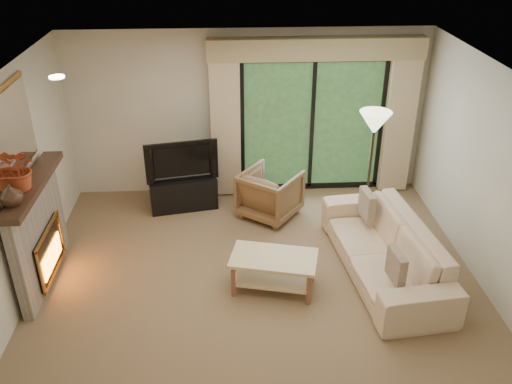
{
  "coord_description": "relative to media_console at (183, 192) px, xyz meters",
  "views": [
    {
      "loc": [
        -0.33,
        -5.45,
        4.19
      ],
      "look_at": [
        0.0,
        0.3,
        1.1
      ],
      "focal_mm": 38.0,
      "sensor_mm": 36.0,
      "label": 1
    }
  ],
  "objects": [
    {
      "name": "floor",
      "position": [
        1.03,
        -1.95,
        -0.25
      ],
      "size": [
        5.5,
        5.5,
        0.0
      ],
      "primitive_type": "plane",
      "color": "#7D6243",
      "rests_on": "ground"
    },
    {
      "name": "ceiling",
      "position": [
        1.03,
        -1.95,
        2.35
      ],
      "size": [
        5.5,
        5.5,
        0.0
      ],
      "primitive_type": "plane",
      "rotation": [
        3.14,
        0.0,
        0.0
      ],
      "color": "white",
      "rests_on": "ground"
    },
    {
      "name": "wall_back",
      "position": [
        1.03,
        0.55,
        1.05
      ],
      "size": [
        5.0,
        0.0,
        5.0
      ],
      "primitive_type": "plane",
      "rotation": [
        1.57,
        0.0,
        0.0
      ],
      "color": "beige",
      "rests_on": "ground"
    },
    {
      "name": "wall_front",
      "position": [
        1.03,
        -4.45,
        1.05
      ],
      "size": [
        5.0,
        0.0,
        5.0
      ],
      "primitive_type": "plane",
      "rotation": [
        -1.57,
        0.0,
        0.0
      ],
      "color": "beige",
      "rests_on": "ground"
    },
    {
      "name": "wall_left",
      "position": [
        -1.72,
        -1.95,
        1.05
      ],
      "size": [
        0.0,
        5.0,
        5.0
      ],
      "primitive_type": "plane",
      "rotation": [
        1.57,
        0.0,
        1.57
      ],
      "color": "beige",
      "rests_on": "ground"
    },
    {
      "name": "wall_right",
      "position": [
        3.78,
        -1.95,
        1.05
      ],
      "size": [
        0.0,
        5.0,
        5.0
      ],
      "primitive_type": "plane",
      "rotation": [
        1.57,
        0.0,
        -1.57
      ],
      "color": "beige",
      "rests_on": "ground"
    },
    {
      "name": "fireplace",
      "position": [
        -1.6,
        -1.75,
        0.43
      ],
      "size": [
        0.24,
        1.7,
        1.37
      ],
      "primitive_type": null,
      "color": "gray",
      "rests_on": "floor"
    },
    {
      "name": "mirror",
      "position": [
        -1.68,
        -1.75,
        1.7
      ],
      "size": [
        0.07,
        1.45,
        1.02
      ],
      "primitive_type": null,
      "color": "#C48A3E",
      "rests_on": "wall_left"
    },
    {
      "name": "sliding_door",
      "position": [
        2.03,
        0.5,
        0.85
      ],
      "size": [
        2.26,
        0.1,
        2.16
      ],
      "primitive_type": null,
      "color": "black",
      "rests_on": "floor"
    },
    {
      "name": "curtain_left",
      "position": [
        0.68,
        0.39,
        0.95
      ],
      "size": [
        0.45,
        0.18,
        2.35
      ],
      "primitive_type": "cube",
      "color": "tan",
      "rests_on": "floor"
    },
    {
      "name": "curtain_right",
      "position": [
        3.38,
        0.39,
        0.95
      ],
      "size": [
        0.45,
        0.18,
        2.35
      ],
      "primitive_type": "cube",
      "color": "tan",
      "rests_on": "floor"
    },
    {
      "name": "cornice",
      "position": [
        2.03,
        0.41,
        2.07
      ],
      "size": [
        3.2,
        0.24,
        0.32
      ],
      "primitive_type": "cube",
      "color": "tan",
      "rests_on": "wall_back"
    },
    {
      "name": "media_console",
      "position": [
        0.0,
        0.0,
        0.0
      ],
      "size": [
        1.08,
        0.63,
        0.5
      ],
      "primitive_type": "cube",
      "rotation": [
        0.0,
        0.0,
        0.19
      ],
      "color": "black",
      "rests_on": "floor"
    },
    {
      "name": "tv",
      "position": [
        0.0,
        0.0,
        0.56
      ],
      "size": [
        1.09,
        0.34,
        0.62
      ],
      "primitive_type": "imported",
      "rotation": [
        0.0,
        0.0,
        0.19
      ],
      "color": "black",
      "rests_on": "media_console"
    },
    {
      "name": "armchair",
      "position": [
        1.31,
        -0.34,
        0.11
      ],
      "size": [
        1.09,
        1.1,
        0.72
      ],
      "primitive_type": "imported",
      "rotation": [
        0.0,
        0.0,
        2.51
      ],
      "color": "brown",
      "rests_on": "floor"
    },
    {
      "name": "sofa",
      "position": [
        2.64,
        -1.85,
        0.1
      ],
      "size": [
        1.2,
        2.51,
        0.71
      ],
      "primitive_type": "imported",
      "rotation": [
        0.0,
        0.0,
        -1.46
      ],
      "color": "#D0B18D",
      "rests_on": "floor"
    },
    {
      "name": "pillow_near",
      "position": [
        2.56,
        -2.55,
        0.33
      ],
      "size": [
        0.14,
        0.38,
        0.37
      ],
      "primitive_type": "cube",
      "rotation": [
        0.0,
        0.0,
        0.11
      ],
      "color": "#502D28",
      "rests_on": "sofa"
    },
    {
      "name": "pillow_far",
      "position": [
        2.56,
        -1.15,
        0.34
      ],
      "size": [
        0.14,
        0.4,
        0.39
      ],
      "primitive_type": "cube",
      "rotation": [
        0.0,
        0.0,
        0.11
      ],
      "color": "#502D28",
      "rests_on": "sofa"
    },
    {
      "name": "coffee_table",
      "position": [
        1.22,
        -2.1,
        -0.02
      ],
      "size": [
        1.13,
        0.79,
        0.46
      ],
      "primitive_type": null,
      "rotation": [
        0.0,
        0.0,
        -0.24
      ],
      "color": "#D6BE83",
      "rests_on": "floor"
    },
    {
      "name": "floor_lamp",
      "position": [
        2.74,
        -0.49,
        0.58
      ],
      "size": [
        0.5,
        0.5,
        1.67
      ],
      "primitive_type": null,
      "rotation": [
        0.0,
        0.0,
        -0.12
      ],
      "color": "#FFF9CA",
      "rests_on": "floor"
    },
    {
      "name": "vase",
      "position": [
        -1.58,
        -2.29,
        1.24
      ],
      "size": [
        0.24,
        0.24,
        0.25
      ],
      "primitive_type": "imported",
      "rotation": [
        0.0,
        0.0,
        0.02
      ],
      "color": "#382418",
      "rests_on": "fireplace"
    },
    {
      "name": "branches",
      "position": [
        -1.58,
        -1.94,
        1.37
      ],
      "size": [
        0.52,
        0.48,
        0.5
      ],
      "primitive_type": "imported",
      "rotation": [
        0.0,
        0.0,
        -0.2
      ],
      "color": "#A73E1D",
      "rests_on": "fireplace"
    }
  ]
}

